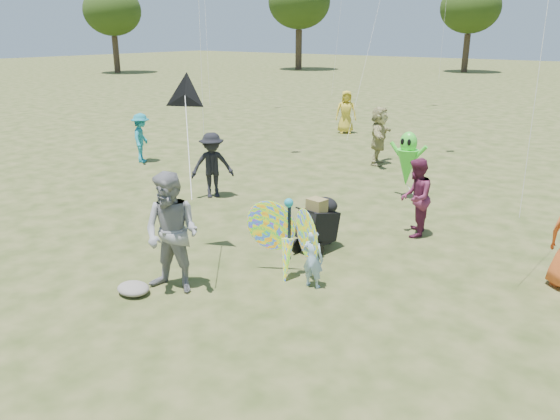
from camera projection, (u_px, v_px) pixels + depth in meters
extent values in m
plane|color=#51592B|center=(235.00, 299.00, 8.90)|extent=(160.00, 160.00, 0.00)
imported|color=#95B8D3|center=(313.00, 259.00, 9.19)|extent=(0.40, 0.29, 1.02)
imported|color=gray|center=(172.00, 233.00, 8.91)|extent=(1.15, 0.99, 2.04)
ellipsoid|color=gray|center=(133.00, 289.00, 9.07)|extent=(0.58, 0.48, 0.19)
imported|color=black|center=(212.00, 165.00, 14.09)|extent=(1.20, 1.25, 1.70)
imported|color=tan|center=(379.00, 136.00, 17.55)|extent=(1.07, 1.83, 1.88)
imported|color=#6B2343|center=(416.00, 197.00, 11.44)|extent=(0.85, 0.97, 1.67)
imported|color=gold|center=(346.00, 112.00, 22.94)|extent=(1.04, 0.96, 1.78)
imported|color=teal|center=(142.00, 138.00, 17.92)|extent=(1.11, 1.19, 1.61)
cube|color=black|center=(318.00, 225.00, 10.70)|extent=(0.57, 0.91, 0.71)
cube|color=black|center=(317.00, 240.00, 10.80)|extent=(0.50, 0.73, 0.10)
ellipsoid|color=black|center=(325.00, 205.00, 10.78)|extent=(0.51, 0.45, 0.33)
cylinder|color=black|center=(297.00, 246.00, 10.69)|extent=(0.09, 0.30, 0.30)
cylinder|color=black|center=(318.00, 252.00, 10.42)|extent=(0.09, 0.30, 0.30)
cylinder|color=black|center=(329.00, 239.00, 11.18)|extent=(0.08, 0.22, 0.22)
cylinder|color=black|center=(304.00, 210.00, 10.20)|extent=(0.44, 0.09, 0.03)
cube|color=olive|center=(317.00, 205.00, 10.53)|extent=(0.38, 0.32, 0.26)
ellipsoid|color=#EA255C|center=(271.00, 226.00, 9.68)|extent=(0.98, 0.71, 1.24)
ellipsoid|color=#EA255C|center=(307.00, 235.00, 9.25)|extent=(0.98, 0.71, 1.24)
cylinder|color=black|center=(289.00, 233.00, 9.50)|extent=(0.06, 0.06, 1.00)
cone|color=#EA255C|center=(286.00, 264.00, 9.51)|extent=(0.36, 0.49, 0.93)
sphere|color=teal|center=(289.00, 203.00, 9.31)|extent=(0.16, 0.16, 0.16)
cone|color=black|center=(185.00, 95.00, 9.87)|extent=(0.89, 0.62, 0.81)
cylinder|color=silver|center=(188.00, 144.00, 9.22)|extent=(1.39, 1.30, 1.43)
cone|color=#43E335|center=(407.00, 168.00, 14.06)|extent=(0.56, 0.56, 0.95)
ellipsoid|color=#43E335|center=(409.00, 143.00, 13.86)|extent=(0.44, 0.39, 0.57)
ellipsoid|color=black|center=(402.00, 142.00, 13.76)|extent=(0.10, 0.05, 0.17)
ellipsoid|color=black|center=(409.00, 142.00, 13.65)|extent=(0.10, 0.05, 0.17)
cylinder|color=#43E335|center=(397.00, 151.00, 14.11)|extent=(0.43, 0.10, 0.49)
cylinder|color=#43E335|center=(419.00, 154.00, 13.77)|extent=(0.43, 0.10, 0.49)
cylinder|color=silver|center=(413.00, 194.00, 13.93)|extent=(0.61, 0.41, 0.41)
cylinder|color=#3A2D21|center=(299.00, 50.00, 59.51)|extent=(0.70, 0.70, 4.20)
ellipsoid|color=#2B4214|center=(299.00, 2.00, 57.97)|extent=(6.60, 6.60, 5.61)
cylinder|color=#3A2D21|center=(466.00, 53.00, 55.85)|extent=(0.63, 0.63, 3.78)
ellipsoid|color=#2B4214|center=(470.00, 7.00, 54.46)|extent=(5.94, 5.94, 5.05)
cylinder|color=#3A2D21|center=(116.00, 55.00, 54.98)|extent=(0.59, 0.59, 3.57)
ellipsoid|color=#2B4214|center=(112.00, 11.00, 53.67)|extent=(5.61, 5.61, 4.77)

